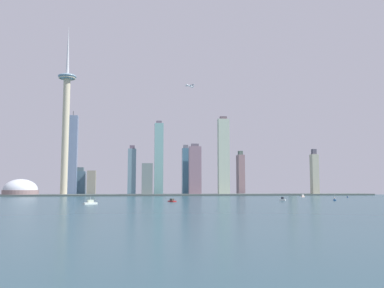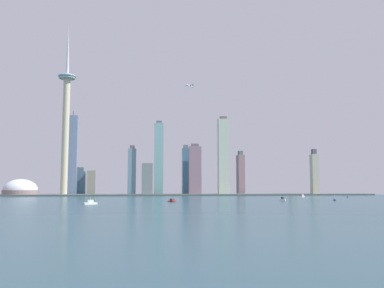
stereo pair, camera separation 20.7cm
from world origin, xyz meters
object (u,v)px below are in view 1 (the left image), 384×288
object	(u,v)px
boat_3	(303,196)
skyscraper_11	(315,174)
skyscraper_0	(132,171)
skyscraper_9	(186,171)
skyscraper_10	(147,180)
boat_5	(335,200)
skyscraper_2	(195,170)
boat_6	(90,203)
skyscraper_6	(292,169)
stadium_dome	(20,191)
skyscraper_12	(241,174)
observation_tower	(66,114)
boat_0	(172,201)
skyscraper_8	(314,182)
skyscraper_7	(224,156)
skyscraper_1	(91,183)
skyscraper_3	(159,159)
airplane	(190,86)
boat_2	(347,197)
skyscraper_5	(80,182)
skyscraper_4	(72,155)
boat_4	(282,199)

from	to	relation	value
boat_3	skyscraper_11	bearing A→B (deg)	-150.52
skyscraper_0	skyscraper_9	world-z (taller)	skyscraper_9
skyscraper_10	skyscraper_11	size ratio (longest dim) A/B	0.66
boat_5	skyscraper_2	bearing A→B (deg)	-126.59
skyscraper_2	boat_6	size ratio (longest dim) A/B	7.11
skyscraper_6	boat_6	size ratio (longest dim) A/B	7.77
skyscraper_9	boat_5	xyz separation A→B (m)	(159.89, -396.51, -53.77)
stadium_dome	skyscraper_12	bearing A→B (deg)	5.29
skyscraper_10	observation_tower	bearing A→B (deg)	172.27
observation_tower	skyscraper_2	size ratio (longest dim) A/B	3.27
skyscraper_2	boat_0	xyz separation A→B (m)	(-83.59, -343.42, -52.86)
skyscraper_9	skyscraper_12	world-z (taller)	skyscraper_9
stadium_dome	skyscraper_9	xyz separation A→B (m)	(349.65, 52.28, 44.47)
skyscraper_8	boat_3	xyz separation A→B (m)	(-134.78, -242.04, -29.25)
skyscraper_2	boat_6	world-z (taller)	skyscraper_2
skyscraper_0	skyscraper_7	distance (m)	212.55
stadium_dome	boat_0	xyz separation A→B (m)	(278.34, -352.83, -9.37)
skyscraper_10	skyscraper_2	bearing A→B (deg)	9.14
skyscraper_6	skyscraper_7	world-z (taller)	skyscraper_7
boat_6	skyscraper_1	bearing A→B (deg)	70.87
skyscraper_11	skyscraper_1	bearing A→B (deg)	169.95
skyscraper_8	boat_6	xyz separation A→B (m)	(-496.44, -497.78, -29.30)
skyscraper_9	skyscraper_12	distance (m)	129.23
skyscraper_10	skyscraper_11	bearing A→B (deg)	1.04
stadium_dome	skyscraper_3	size ratio (longest dim) A/B	0.42
skyscraper_7	boat_0	xyz separation A→B (m)	(-150.75, -358.27, -85.02)
skyscraper_2	skyscraper_0	bearing A→B (deg)	152.92
boat_0	boat_5	world-z (taller)	boat_5
skyscraper_1	skyscraper_3	distance (m)	162.24
skyscraper_1	skyscraper_7	distance (m)	305.70
skyscraper_2	airplane	world-z (taller)	airplane
skyscraper_6	skyscraper_11	size ratio (longest dim) A/B	1.19
skyscraper_1	skyscraper_11	xyz separation A→B (m)	(495.97, -87.90, 20.29)
skyscraper_11	skyscraper_12	bearing A→B (deg)	157.45
stadium_dome	skyscraper_6	world-z (taller)	skyscraper_6
stadium_dome	boat_0	world-z (taller)	stadium_dome
stadium_dome	skyscraper_3	bearing A→B (deg)	8.86
boat_2	skyscraper_5	bearing A→B (deg)	-90.49
skyscraper_4	skyscraper_9	size ratio (longest dim) A/B	1.62
skyscraper_3	skyscraper_11	size ratio (longest dim) A/B	1.64
stadium_dome	skyscraper_2	bearing A→B (deg)	-1.49
skyscraper_0	skyscraper_1	size ratio (longest dim) A/B	2.05
boat_4	boat_6	distance (m)	268.57
observation_tower	stadium_dome	world-z (taller)	observation_tower
skyscraper_9	boat_0	size ratio (longest dim) A/B	7.28
boat_5	boat_3	bearing A→B (deg)	-160.33
skyscraper_10	boat_5	xyz separation A→B (m)	(251.47, -318.10, -32.41)
boat_3	boat_5	distance (m)	186.83
stadium_dome	skyscraper_9	world-z (taller)	skyscraper_9
skyscraper_3	skyscraper_10	size ratio (longest dim) A/B	2.50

